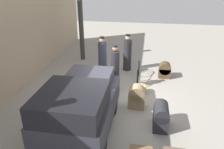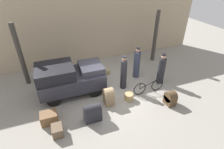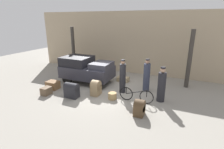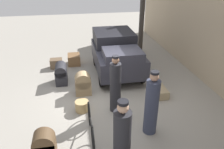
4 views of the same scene
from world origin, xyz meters
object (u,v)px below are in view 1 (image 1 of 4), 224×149
at_px(bicycle, 138,73).
at_px(wicker_basket, 141,89).
at_px(conductor_in_dark_uniform, 115,70).
at_px(suitcase_black_upright, 137,97).
at_px(trunk_umber_medium, 165,70).
at_px(truck, 80,104).
at_px(trunk_barrel_dark, 161,116).
at_px(porter_carrying_trunk, 102,59).
at_px(porter_with_bicycle, 127,54).
at_px(suitcase_tan_flat, 70,90).

xyz_separation_m(bicycle, wicker_basket, (-1.20, -0.18, -0.19)).
relative_size(conductor_in_dark_uniform, suitcase_black_upright, 2.24).
xyz_separation_m(conductor_in_dark_uniform, trunk_umber_medium, (1.53, -2.03, -0.52)).
bearing_deg(suitcase_black_upright, truck, 135.72).
relative_size(trunk_umber_medium, trunk_barrel_dark, 0.89).
distance_m(porter_carrying_trunk, trunk_umber_medium, 2.84).
bearing_deg(suitcase_black_upright, porter_with_bicycle, 11.27).
relative_size(wicker_basket, trunk_umber_medium, 0.61).
relative_size(truck, suitcase_tan_flat, 4.27).
height_order(suitcase_tan_flat, suitcase_black_upright, suitcase_black_upright).
relative_size(porter_with_bicycle, trunk_barrel_dark, 2.22).
xyz_separation_m(truck, suitcase_tan_flat, (2.13, 1.13, -0.77)).
bearing_deg(conductor_in_dark_uniform, porter_carrying_trunk, 32.63).
xyz_separation_m(bicycle, suitcase_black_upright, (-2.21, -0.06, 0.06)).
xyz_separation_m(wicker_basket, porter_with_bicycle, (2.30, 0.77, 0.64)).
relative_size(suitcase_black_upright, trunk_barrel_dark, 1.05).
distance_m(conductor_in_dark_uniform, trunk_umber_medium, 2.60).
distance_m(trunk_umber_medium, suitcase_black_upright, 2.92).
xyz_separation_m(conductor_in_dark_uniform, suitcase_black_upright, (-1.17, -0.93, -0.45)).
distance_m(porter_carrying_trunk, trunk_barrel_dark, 4.17).
bearing_deg(truck, suitcase_tan_flat, 27.97).
distance_m(truck, porter_with_bicycle, 4.94).
bearing_deg(suitcase_black_upright, bicycle, 1.67).
bearing_deg(bicycle, porter_carrying_trunk, 85.88).
distance_m(bicycle, porter_carrying_trunk, 1.69).
relative_size(trunk_umber_medium, suitcase_black_upright, 0.85).
bearing_deg(truck, porter_carrying_trunk, 2.40).
relative_size(truck, bicycle, 1.86).
height_order(bicycle, suitcase_black_upright, suitcase_black_upright).
bearing_deg(porter_carrying_trunk, trunk_umber_medium, -82.38).
height_order(bicycle, conductor_in_dark_uniform, conductor_in_dark_uniform).
bearing_deg(porter_carrying_trunk, suitcase_black_upright, -144.28).
bearing_deg(conductor_in_dark_uniform, trunk_barrel_dark, -141.70).
bearing_deg(conductor_in_dark_uniform, bicycle, -39.74).
bearing_deg(truck, wicker_basket, -32.36).
xyz_separation_m(porter_with_bicycle, suitcase_black_upright, (-3.31, -0.66, -0.39)).
height_order(wicker_basket, porter_with_bicycle, porter_with_bicycle).
bearing_deg(porter_with_bicycle, conductor_in_dark_uniform, 172.71).
bearing_deg(conductor_in_dark_uniform, wicker_basket, -98.52).
bearing_deg(wicker_basket, porter_carrying_trunk, 53.63).
height_order(truck, suitcase_tan_flat, truck).
bearing_deg(bicycle, suitcase_tan_flat, 122.42).
relative_size(porter_with_bicycle, suitcase_black_upright, 2.12).
relative_size(bicycle, trunk_umber_medium, 2.43).
bearing_deg(wicker_basket, trunk_barrel_dark, -161.56).
distance_m(porter_with_bicycle, trunk_umber_medium, 1.92).
xyz_separation_m(bicycle, trunk_barrel_dark, (-3.22, -0.85, 0.06)).
height_order(trunk_umber_medium, suitcase_black_upright, suitcase_black_upright).
xyz_separation_m(truck, conductor_in_dark_uniform, (2.72, -0.58, -0.05)).
bearing_deg(conductor_in_dark_uniform, suitcase_black_upright, -141.44).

